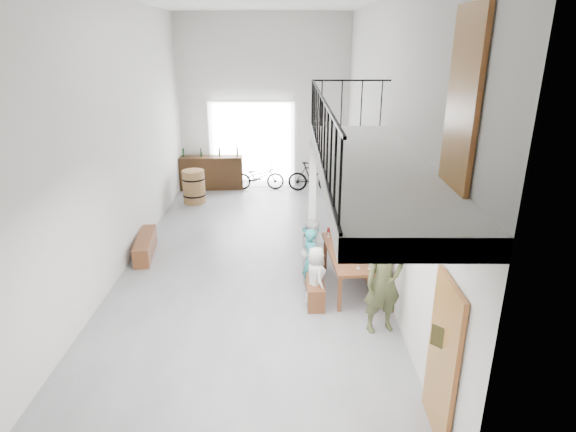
{
  "coord_description": "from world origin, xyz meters",
  "views": [
    {
      "loc": [
        0.83,
        -9.79,
        4.73
      ],
      "look_at": [
        0.8,
        -0.5,
        1.28
      ],
      "focal_mm": 30.0,
      "sensor_mm": 36.0,
      "label": 1
    }
  ],
  "objects_px": {
    "bench_inner": "(313,278)",
    "side_bench": "(145,246)",
    "bicycle_near": "(259,177)",
    "oak_barrel": "(194,187)",
    "serving_counter": "(211,173)",
    "tasting_table": "(350,255)",
    "host_standing": "(384,282)"
  },
  "relations": [
    {
      "from": "oak_barrel",
      "to": "serving_counter",
      "type": "xyz_separation_m",
      "value": [
        0.31,
        1.48,
        0.04
      ]
    },
    {
      "from": "oak_barrel",
      "to": "serving_counter",
      "type": "distance_m",
      "value": 1.52
    },
    {
      "from": "side_bench",
      "to": "serving_counter",
      "type": "height_order",
      "value": "serving_counter"
    },
    {
      "from": "oak_barrel",
      "to": "bicycle_near",
      "type": "bearing_deg",
      "value": 35.38
    },
    {
      "from": "bench_inner",
      "to": "side_bench",
      "type": "bearing_deg",
      "value": 156.73
    },
    {
      "from": "host_standing",
      "to": "bicycle_near",
      "type": "height_order",
      "value": "host_standing"
    },
    {
      "from": "tasting_table",
      "to": "oak_barrel",
      "type": "bearing_deg",
      "value": 122.77
    },
    {
      "from": "oak_barrel",
      "to": "host_standing",
      "type": "height_order",
      "value": "host_standing"
    },
    {
      "from": "tasting_table",
      "to": "bicycle_near",
      "type": "relative_size",
      "value": 1.26
    },
    {
      "from": "bench_inner",
      "to": "side_bench",
      "type": "height_order",
      "value": "bench_inner"
    },
    {
      "from": "tasting_table",
      "to": "bicycle_near",
      "type": "distance_m",
      "value": 7.03
    },
    {
      "from": "serving_counter",
      "to": "bicycle_near",
      "type": "bearing_deg",
      "value": -9.18
    },
    {
      "from": "side_bench",
      "to": "serving_counter",
      "type": "distance_m",
      "value": 5.33
    },
    {
      "from": "bench_inner",
      "to": "bicycle_near",
      "type": "height_order",
      "value": "bicycle_near"
    },
    {
      "from": "bench_inner",
      "to": "oak_barrel",
      "type": "height_order",
      "value": "oak_barrel"
    },
    {
      "from": "bicycle_near",
      "to": "serving_counter",
      "type": "bearing_deg",
      "value": 81.69
    },
    {
      "from": "oak_barrel",
      "to": "bicycle_near",
      "type": "height_order",
      "value": "oak_barrel"
    },
    {
      "from": "serving_counter",
      "to": "host_standing",
      "type": "relative_size",
      "value": 1.12
    },
    {
      "from": "bench_inner",
      "to": "host_standing",
      "type": "relative_size",
      "value": 1.07
    },
    {
      "from": "bench_inner",
      "to": "side_bench",
      "type": "xyz_separation_m",
      "value": [
        -3.82,
        1.59,
        -0.0
      ]
    },
    {
      "from": "side_bench",
      "to": "host_standing",
      "type": "xyz_separation_m",
      "value": [
        4.9,
        -3.04,
        0.7
      ]
    },
    {
      "from": "side_bench",
      "to": "serving_counter",
      "type": "relative_size",
      "value": 0.77
    },
    {
      "from": "tasting_table",
      "to": "bicycle_near",
      "type": "height_order",
      "value": "bicycle_near"
    },
    {
      "from": "serving_counter",
      "to": "host_standing",
      "type": "height_order",
      "value": "host_standing"
    },
    {
      "from": "bench_inner",
      "to": "serving_counter",
      "type": "height_order",
      "value": "serving_counter"
    },
    {
      "from": "side_bench",
      "to": "bicycle_near",
      "type": "distance_m",
      "value": 5.63
    },
    {
      "from": "serving_counter",
      "to": "host_standing",
      "type": "xyz_separation_m",
      "value": [
        4.15,
        -8.31,
        0.37
      ]
    },
    {
      "from": "bicycle_near",
      "to": "bench_inner",
      "type": "bearing_deg",
      "value": -170.39
    },
    {
      "from": "bench_inner",
      "to": "side_bench",
      "type": "distance_m",
      "value": 4.13
    },
    {
      "from": "oak_barrel",
      "to": "serving_counter",
      "type": "height_order",
      "value": "serving_counter"
    },
    {
      "from": "bench_inner",
      "to": "bicycle_near",
      "type": "distance_m",
      "value": 6.88
    },
    {
      "from": "serving_counter",
      "to": "bicycle_near",
      "type": "xyz_separation_m",
      "value": [
        1.57,
        -0.15,
        -0.11
      ]
    }
  ]
}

